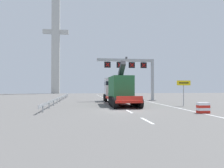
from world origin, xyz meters
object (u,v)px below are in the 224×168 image
(overhead_lane_gantry, at_px, (134,67))
(exit_sign_yellow, at_px, (184,86))
(bridge_pylon_distant, at_px, (56,43))
(crash_barrier_striped, at_px, (203,108))
(heavy_haul_truck_red, at_px, (117,89))

(overhead_lane_gantry, distance_m, exit_sign_yellow, 11.28)
(overhead_lane_gantry, relative_size, bridge_pylon_distant, 0.27)
(overhead_lane_gantry, relative_size, exit_sign_yellow, 3.25)
(crash_barrier_striped, bearing_deg, heavy_haul_truck_red, 114.45)
(exit_sign_yellow, distance_m, crash_barrier_striped, 7.01)
(overhead_lane_gantry, relative_size, heavy_haul_truck_red, 0.69)
(exit_sign_yellow, bearing_deg, crash_barrier_striped, -103.97)
(crash_barrier_striped, xyz_separation_m, bridge_pylon_distant, (-19.78, 59.63, 17.77))
(exit_sign_yellow, xyz_separation_m, bridge_pylon_distant, (-21.41, 53.07, 15.92))
(heavy_haul_truck_red, xyz_separation_m, bridge_pylon_distant, (-14.39, 47.79, 16.23))
(heavy_haul_truck_red, bearing_deg, bridge_pylon_distant, 106.76)
(overhead_lane_gantry, bearing_deg, heavy_haul_truck_red, -125.70)
(heavy_haul_truck_red, height_order, exit_sign_yellow, heavy_haul_truck_red)
(bridge_pylon_distant, bearing_deg, heavy_haul_truck_red, -73.24)
(bridge_pylon_distant, bearing_deg, overhead_lane_gantry, -67.21)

